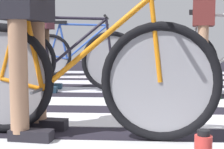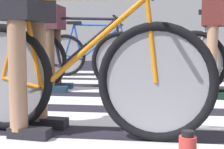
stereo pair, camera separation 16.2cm
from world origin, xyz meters
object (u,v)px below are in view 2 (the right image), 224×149
object	(u,v)px
bicycle_3_of_4	(79,59)
bicycle_1_of_4	(74,76)
cyclist_2_of_4	(213,34)
cyclist_3_of_4	(53,36)
bicycle_4_of_4	(94,54)
cyclist_1_of_4	(29,33)

from	to	relation	value
bicycle_3_of_4	bicycle_1_of_4	bearing A→B (deg)	-78.19
cyclist_2_of_4	cyclist_3_of_4	world-z (taller)	cyclist_2_of_4
bicycle_1_of_4	bicycle_4_of_4	distance (m)	3.56
bicycle_1_of_4	cyclist_1_of_4	size ratio (longest dim) A/B	1.72
cyclist_3_of_4	bicycle_4_of_4	size ratio (longest dim) A/B	0.59
cyclist_3_of_4	bicycle_4_of_4	xyz separation A→B (m)	(0.20, 1.62, -0.28)
cyclist_2_of_4	bicycle_4_of_4	world-z (taller)	cyclist_2_of_4
cyclist_1_of_4	bicycle_4_of_4	xyz separation A→B (m)	(-0.23, 3.48, -0.27)
bicycle_1_of_4	cyclist_2_of_4	world-z (taller)	cyclist_2_of_4
bicycle_3_of_4	cyclist_2_of_4	bearing A→B (deg)	-10.51
bicycle_1_of_4	cyclist_1_of_4	world-z (taller)	cyclist_1_of_4
bicycle_3_of_4	bicycle_4_of_4	size ratio (longest dim) A/B	1.00
bicycle_3_of_4	cyclist_3_of_4	world-z (taller)	cyclist_3_of_4
cyclist_2_of_4	bicycle_4_of_4	size ratio (longest dim) A/B	0.60
cyclist_1_of_4	bicycle_3_of_4	bearing A→B (deg)	100.21
bicycle_3_of_4	bicycle_4_of_4	xyz separation A→B (m)	(-0.12, 1.62, 0.00)
cyclist_1_of_4	cyclist_2_of_4	world-z (taller)	cyclist_2_of_4
cyclist_1_of_4	bicycle_4_of_4	world-z (taller)	cyclist_1_of_4
bicycle_1_of_4	bicycle_3_of_4	distance (m)	1.94
bicycle_3_of_4	cyclist_3_of_4	bearing A→B (deg)	-180.00
cyclist_3_of_4	bicycle_4_of_4	bearing A→B (deg)	82.48
bicycle_1_of_4	cyclist_3_of_4	size ratio (longest dim) A/B	1.69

